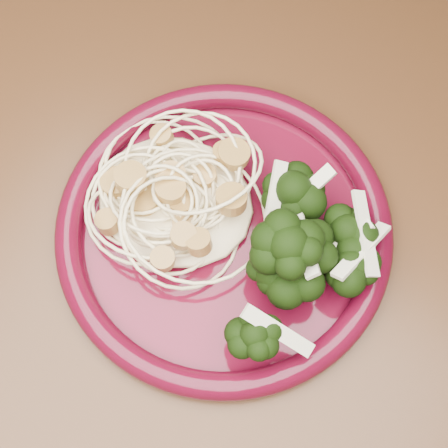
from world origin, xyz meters
TOP-DOWN VIEW (x-y plane):
  - dining_table at (0.00, 0.00)m, footprint 1.20×0.80m
  - dinner_plate at (0.09, -0.01)m, footprint 0.29×0.29m
  - spaghetti_pile at (0.04, -0.01)m, footprint 0.14×0.12m
  - scallop_cluster at (0.04, -0.01)m, footprint 0.14×0.14m
  - broccoli_pile at (0.15, -0.02)m, footprint 0.10×0.17m
  - onion_garnish at (0.15, -0.02)m, footprint 0.07×0.11m

SIDE VIEW (x-z plane):
  - dining_table at x=0.00m, z-range 0.28..1.03m
  - dinner_plate at x=0.09m, z-range 0.75..0.77m
  - spaghetti_pile at x=0.04m, z-range 0.76..0.79m
  - broccoli_pile at x=0.15m, z-range 0.76..0.81m
  - scallop_cluster at x=0.04m, z-range 0.79..0.83m
  - onion_garnish at x=0.15m, z-range 0.79..0.85m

